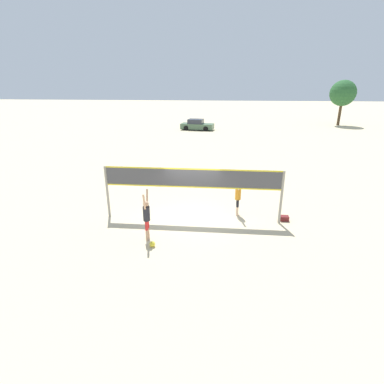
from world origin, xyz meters
TOP-DOWN VIEW (x-y plane):
  - ground_plane at (0.00, 0.00)m, footprint 200.00×200.00m
  - volleyball_net at (0.00, 0.00)m, footprint 8.20×0.11m
  - player_spiker at (-1.63, -2.11)m, footprint 0.28×0.70m
  - player_blocker at (2.15, 0.73)m, footprint 0.28×0.69m
  - volleyball at (-1.31, -2.68)m, footprint 0.23×0.23m
  - gear_bag at (4.34, 0.28)m, footprint 0.40×0.29m
  - parked_car_near at (-2.16, 28.60)m, footprint 4.62×2.44m
  - tree_left_cluster at (18.83, 35.40)m, footprint 3.71×3.71m

SIDE VIEW (x-z plane):
  - ground_plane at x=0.00m, z-range 0.00..0.00m
  - volleyball at x=-1.31m, z-range 0.00..0.23m
  - gear_bag at x=4.34m, z-range 0.00..0.23m
  - parked_car_near at x=-2.16m, z-range -0.08..1.36m
  - player_blocker at x=2.15m, z-range 0.05..2.05m
  - player_spiker at x=-1.63m, z-range 0.05..2.17m
  - volleyball_net at x=0.00m, z-range 0.58..3.09m
  - tree_left_cluster at x=18.83m, z-range 1.37..7.89m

